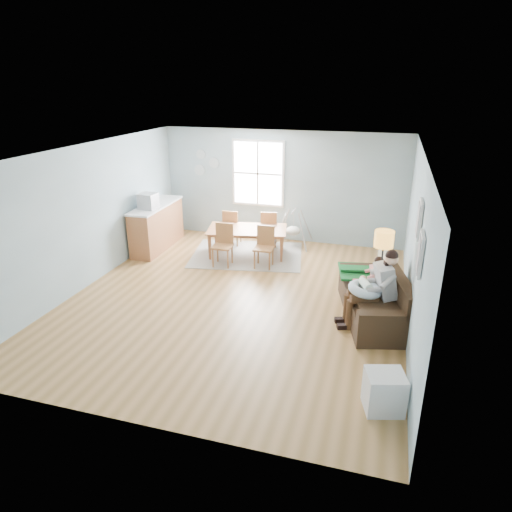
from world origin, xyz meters
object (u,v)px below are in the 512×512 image
(storage_cube, at_px, (383,392))
(counter, at_px, (157,226))
(chair_se, at_px, (265,244))
(baby_swing, at_px, (293,230))
(dining_table, at_px, (247,242))
(chair_nw, at_px, (231,226))
(sofa, at_px, (377,301))
(chair_sw, at_px, (223,242))
(father, at_px, (375,286))
(monitor, at_px, (148,201))
(floor_lamp, at_px, (383,246))
(chair_ne, at_px, (269,227))
(toddler, at_px, (372,274))

(storage_cube, distance_m, counter, 7.01)
(chair_se, distance_m, baby_swing, 1.50)
(dining_table, relative_size, chair_nw, 2.00)
(sofa, bearing_deg, chair_sw, 155.70)
(father, bearing_deg, counter, 155.13)
(storage_cube, relative_size, counter, 0.29)
(monitor, bearing_deg, dining_table, 12.29)
(sofa, height_order, chair_se, chair_se)
(counter, bearing_deg, floor_lamp, -21.41)
(chair_sw, distance_m, chair_nw, 1.24)
(chair_nw, bearing_deg, chair_ne, 10.11)
(toddler, relative_size, monitor, 2.05)
(father, xyz_separation_m, chair_se, (-2.38, 1.98, -0.21))
(floor_lamp, height_order, baby_swing, floor_lamp)
(sofa, distance_m, father, 0.53)
(chair_nw, bearing_deg, floor_lamp, -37.04)
(monitor, bearing_deg, chair_se, -1.09)
(father, xyz_separation_m, dining_table, (-2.94, 2.50, -0.40))
(counter, bearing_deg, dining_table, 2.99)
(floor_lamp, relative_size, counter, 0.80)
(chair_se, relative_size, monitor, 2.29)
(chair_sw, bearing_deg, chair_nw, 101.07)
(chair_sw, bearing_deg, counter, 163.24)
(counter, bearing_deg, chair_ne, 17.52)
(father, relative_size, monitor, 3.40)
(chair_ne, bearing_deg, dining_table, -115.86)
(father, bearing_deg, sofa, 80.32)
(sofa, xyz_separation_m, storage_cube, (0.18, -2.40, -0.04))
(toddler, relative_size, chair_sw, 0.88)
(storage_cube, xyz_separation_m, chair_ne, (-2.84, 5.27, 0.25))
(dining_table, relative_size, chair_ne, 2.00)
(sofa, relative_size, monitor, 5.70)
(storage_cube, height_order, counter, counter)
(dining_table, relative_size, counter, 0.93)
(chair_ne, bearing_deg, father, -50.77)
(chair_sw, relative_size, baby_swing, 1.04)
(floor_lamp, distance_m, chair_nw, 4.53)
(sofa, relative_size, dining_table, 1.25)
(chair_nw, bearing_deg, father, -40.90)
(monitor, relative_size, baby_swing, 0.45)
(storage_cube, height_order, chair_se, chair_se)
(dining_table, xyz_separation_m, chair_nw, (-0.56, 0.53, 0.19))
(dining_table, xyz_separation_m, baby_swing, (0.88, 0.93, 0.08))
(father, relative_size, floor_lamp, 0.86)
(chair_sw, bearing_deg, chair_ne, 64.42)
(sofa, height_order, dining_table, sofa)
(sofa, bearing_deg, floor_lamp, 73.25)
(chair_sw, xyz_separation_m, counter, (-1.89, 0.57, 0.02))
(chair_sw, bearing_deg, monitor, 173.63)
(chair_nw, xyz_separation_m, chair_ne, (0.89, 0.16, 0.00))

